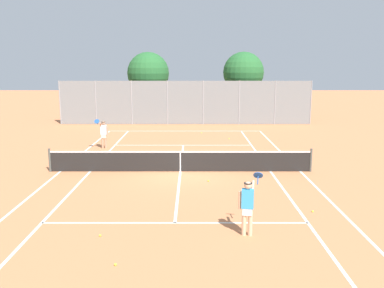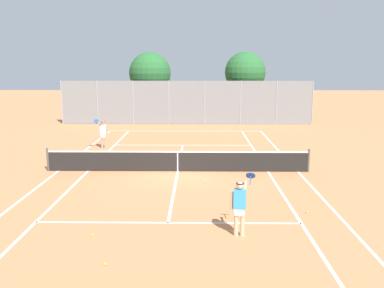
# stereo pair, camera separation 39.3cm
# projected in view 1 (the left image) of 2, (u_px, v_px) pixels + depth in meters

# --- Properties ---
(ground_plane) EXTENTS (120.00, 120.00, 0.00)m
(ground_plane) POSITION_uv_depth(u_px,v_px,m) (178.00, 172.00, 19.54)
(ground_plane) COLOR #CC7A4C
(court_line_markings) EXTENTS (11.10, 23.90, 0.01)m
(court_line_markings) POSITION_uv_depth(u_px,v_px,m) (178.00, 171.00, 19.54)
(court_line_markings) COLOR silver
(court_line_markings) RESTS_ON ground
(tennis_net) EXTENTS (12.00, 0.10, 1.07)m
(tennis_net) POSITION_uv_depth(u_px,v_px,m) (178.00, 161.00, 19.44)
(tennis_net) COLOR #474C47
(tennis_net) RESTS_ON ground
(player_near_side) EXTENTS (0.76, 0.72, 1.77)m
(player_near_side) POSITION_uv_depth(u_px,v_px,m) (246.00, 204.00, 12.15)
(player_near_side) COLOR #D8A884
(player_near_side) RESTS_ON ground
(player_far_left) EXTENTS (0.66, 0.74, 1.77)m
(player_far_left) POSITION_uv_depth(u_px,v_px,m) (101.00, 133.00, 24.66)
(player_far_left) COLOR tan
(player_far_left) RESTS_ON ground
(loose_tennis_ball_0) EXTENTS (0.07, 0.07, 0.07)m
(loose_tennis_ball_0) POSITION_uv_depth(u_px,v_px,m) (227.00, 139.00, 27.93)
(loose_tennis_ball_0) COLOR #D1DB33
(loose_tennis_ball_0) RESTS_ON ground
(loose_tennis_ball_1) EXTENTS (0.07, 0.07, 0.07)m
(loose_tennis_ball_1) POSITION_uv_depth(u_px,v_px,m) (98.00, 236.00, 12.19)
(loose_tennis_ball_1) COLOR #D1DB33
(loose_tennis_ball_1) RESTS_ON ground
(loose_tennis_ball_2) EXTENTS (0.07, 0.07, 0.07)m
(loose_tennis_ball_2) POSITION_uv_depth(u_px,v_px,m) (310.00, 211.00, 14.21)
(loose_tennis_ball_2) COLOR #D1DB33
(loose_tennis_ball_2) RESTS_ON ground
(loose_tennis_ball_3) EXTENTS (0.07, 0.07, 0.07)m
(loose_tennis_ball_3) POSITION_uv_depth(u_px,v_px,m) (113.00, 265.00, 10.43)
(loose_tennis_ball_3) COLOR #D1DB33
(loose_tennis_ball_3) RESTS_ON ground
(loose_tennis_ball_4) EXTENTS (0.07, 0.07, 0.07)m
(loose_tennis_ball_4) POSITION_uv_depth(u_px,v_px,m) (206.00, 181.00, 17.88)
(loose_tennis_ball_4) COLOR #D1DB33
(loose_tennis_ball_4) RESTS_ON ground
(loose_tennis_ball_5) EXTENTS (0.07, 0.07, 0.07)m
(loose_tennis_ball_5) POSITION_uv_depth(u_px,v_px,m) (200.00, 133.00, 30.21)
(loose_tennis_ball_5) COLOR #D1DB33
(loose_tennis_ball_5) RESTS_ON ground
(back_fence) EXTENTS (20.32, 0.08, 3.52)m
(back_fence) POSITION_uv_depth(u_px,v_px,m) (183.00, 103.00, 34.40)
(back_fence) COLOR gray
(back_fence) RESTS_ON ground
(tree_behind_left) EXTENTS (3.68, 3.68, 5.86)m
(tree_behind_left) POSITION_uv_depth(u_px,v_px,m) (146.00, 75.00, 37.77)
(tree_behind_left) COLOR brown
(tree_behind_left) RESTS_ON ground
(tree_behind_right) EXTENTS (3.54, 3.54, 5.87)m
(tree_behind_right) POSITION_uv_depth(u_px,v_px,m) (240.00, 73.00, 37.24)
(tree_behind_right) COLOR brown
(tree_behind_right) RESTS_ON ground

